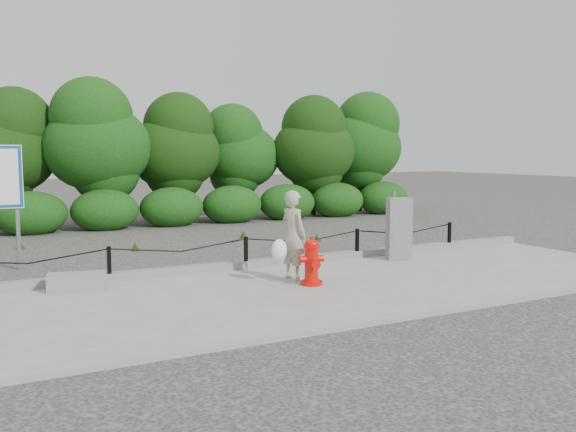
% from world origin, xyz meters
% --- Properties ---
extents(ground, '(90.00, 90.00, 0.00)m').
position_xyz_m(ground, '(0.00, 0.00, 0.00)').
color(ground, '#2D2B28').
rests_on(ground, ground).
extents(sidewalk, '(14.00, 4.00, 0.08)m').
position_xyz_m(sidewalk, '(0.00, -2.00, 0.04)').
color(sidewalk, gray).
rests_on(sidewalk, ground).
extents(curb, '(14.00, 0.22, 0.14)m').
position_xyz_m(curb, '(0.00, 0.05, 0.15)').
color(curb, slate).
rests_on(curb, sidewalk).
extents(chain_barrier, '(10.06, 0.06, 0.60)m').
position_xyz_m(chain_barrier, '(0.00, 0.00, 0.46)').
color(chain_barrier, black).
rests_on(chain_barrier, sidewalk).
extents(treeline, '(20.36, 3.48, 4.39)m').
position_xyz_m(treeline, '(1.01, 8.93, 2.43)').
color(treeline, black).
rests_on(treeline, ground).
extents(fire_hydrant, '(0.43, 0.45, 0.79)m').
position_xyz_m(fire_hydrant, '(0.38, -1.78, 0.46)').
color(fire_hydrant, red).
rests_on(fire_hydrant, sidewalk).
extents(pedestrian, '(0.72, 0.62, 1.52)m').
position_xyz_m(pedestrian, '(0.30, -1.26, 0.83)').
color(pedestrian, '#A4A38C').
rests_on(pedestrian, sidewalk).
extents(concrete_block, '(0.92, 0.49, 0.28)m').
position_xyz_m(concrete_block, '(-3.09, -0.42, 0.22)').
color(concrete_block, gray).
rests_on(concrete_block, sidewalk).
extents(utility_cabinet, '(0.54, 0.41, 1.38)m').
position_xyz_m(utility_cabinet, '(3.12, -0.57, 0.71)').
color(utility_cabinet, gray).
rests_on(utility_cabinet, sidewalk).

